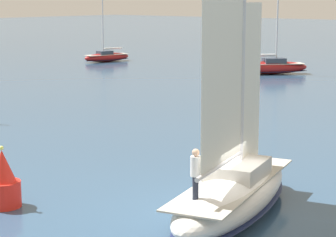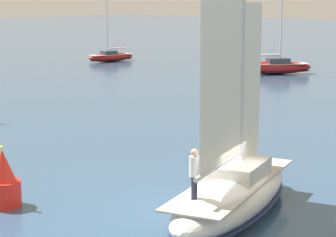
% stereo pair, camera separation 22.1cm
% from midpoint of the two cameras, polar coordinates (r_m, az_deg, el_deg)
% --- Properties ---
extents(ground_plane, '(400.00, 400.00, 0.00)m').
position_cam_midpoint_polar(ground_plane, '(23.77, 5.38, -8.41)').
color(ground_plane, '#2D4C6B').
extents(sailboat_main, '(9.54, 4.76, 12.63)m').
position_cam_midpoint_polar(sailboat_main, '(23.47, 5.43, -6.07)').
color(sailboat_main, white).
rests_on(sailboat_main, ground).
extents(sailboat_moored_mid_channel, '(6.56, 3.05, 8.72)m').
position_cam_midpoint_polar(sailboat_moored_mid_channel, '(80.45, -5.43, 5.38)').
color(sailboat_moored_mid_channel, maroon).
rests_on(sailboat_moored_mid_channel, ground).
extents(sailboat_moored_far_slip, '(7.39, 6.85, 10.85)m').
position_cam_midpoint_polar(sailboat_moored_far_slip, '(67.72, 8.81, 4.47)').
color(sailboat_moored_far_slip, maroon).
rests_on(sailboat_moored_far_slip, ground).
extents(channel_buoy, '(1.30, 1.30, 2.33)m').
position_cam_midpoint_polar(channel_buoy, '(25.15, -14.42, -5.42)').
color(channel_buoy, red).
rests_on(channel_buoy, ground).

